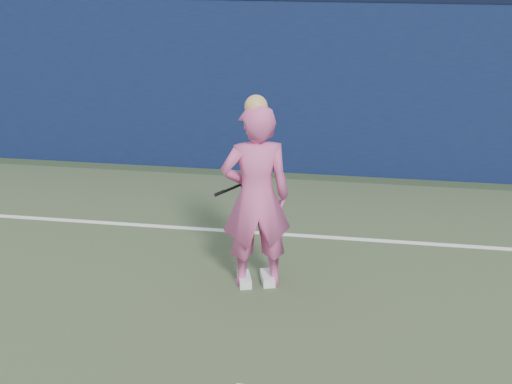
# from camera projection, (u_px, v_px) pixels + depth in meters

# --- Properties ---
(backstop_wall) EXTENTS (24.00, 0.40, 2.50)m
(backstop_wall) POSITION_uv_depth(u_px,v_px,m) (308.00, 88.00, 10.37)
(backstop_wall) COLOR #0E153E
(backstop_wall) RESTS_ON ground
(player) EXTENTS (0.79, 0.63, 1.98)m
(player) POSITION_uv_depth(u_px,v_px,m) (256.00, 197.00, 7.02)
(player) COLOR #D95495
(player) RESTS_ON ground
(racket) EXTENTS (0.51, 0.32, 0.30)m
(racket) POSITION_uv_depth(u_px,v_px,m) (250.00, 182.00, 7.45)
(racket) COLOR black
(racket) RESTS_ON ground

